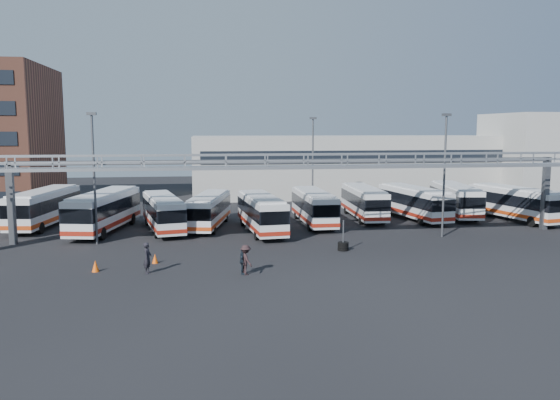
{
  "coord_description": "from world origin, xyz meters",
  "views": [
    {
      "loc": [
        -7.7,
        -35.44,
        8.93
      ],
      "look_at": [
        -1.82,
        6.0,
        3.49
      ],
      "focal_mm": 35.0,
      "sensor_mm": 36.0,
      "label": 1
    }
  ],
  "objects": [
    {
      "name": "gantry",
      "position": [
        0.0,
        5.87,
        5.51
      ],
      "size": [
        51.4,
        5.15,
        7.1
      ],
      "color": "#97999F",
      "rests_on": "ground"
    },
    {
      "name": "bus_3",
      "position": [
        -7.21,
        14.11,
        1.69
      ],
      "size": [
        4.36,
        10.33,
        3.06
      ],
      "rotation": [
        0.0,
        0.0,
        -0.21
      ],
      "color": "silver",
      "rests_on": "ground"
    },
    {
      "name": "ground",
      "position": [
        0.0,
        0.0,
        0.0
      ],
      "size": [
        140.0,
        140.0,
        0.0
      ],
      "primitive_type": "plane",
      "color": "black",
      "rests_on": "ground"
    },
    {
      "name": "building_right",
      "position": [
        38.0,
        32.0,
        5.5
      ],
      "size": [
        14.0,
        12.0,
        11.0
      ],
      "primitive_type": "cube",
      "color": "#B2B2AD",
      "rests_on": "ground"
    },
    {
      "name": "bus_4",
      "position": [
        -2.72,
        11.28,
        1.79
      ],
      "size": [
        3.46,
        10.82,
        3.23
      ],
      "rotation": [
        0.0,
        0.0,
        0.1
      ],
      "color": "silver",
      "rests_on": "ground"
    },
    {
      "name": "bus_0",
      "position": [
        -22.24,
        16.79,
        1.89
      ],
      "size": [
        4.18,
        11.5,
        3.42
      ],
      "rotation": [
        0.0,
        0.0,
        -0.14
      ],
      "color": "silver",
      "rests_on": "ground"
    },
    {
      "name": "bus_9",
      "position": [
        22.63,
        13.87,
        1.82
      ],
      "size": [
        4.59,
        11.12,
        3.29
      ],
      "rotation": [
        0.0,
        0.0,
        0.2
      ],
      "color": "silver",
      "rests_on": "ground"
    },
    {
      "name": "bus_1",
      "position": [
        -16.32,
        13.49,
        1.94
      ],
      "size": [
        4.95,
        11.87,
        3.51
      ],
      "rotation": [
        0.0,
        0.0,
        -0.2
      ],
      "color": "silver",
      "rests_on": "ground"
    },
    {
      "name": "tire_stack",
      "position": [
        2.49,
        3.11,
        0.39
      ],
      "size": [
        0.8,
        0.8,
        2.28
      ],
      "color": "black",
      "rests_on": "ground"
    },
    {
      "name": "warehouse",
      "position": [
        12.0,
        38.0,
        4.0
      ],
      "size": [
        42.0,
        14.0,
        8.0
      ],
      "primitive_type": "cube",
      "color": "#9E9E99",
      "rests_on": "ground"
    },
    {
      "name": "pedestrian_c",
      "position": [
        -5.18,
        -2.58,
        0.93
      ],
      "size": [
        1.14,
        1.39,
        1.86
      ],
      "primitive_type": "imported",
      "rotation": [
        0.0,
        0.0,
        2.01
      ],
      "color": "black",
      "rests_on": "ground"
    },
    {
      "name": "pedestrian_a",
      "position": [
        -11.22,
        -1.4,
        0.98
      ],
      "size": [
        0.6,
        0.79,
        1.95
      ],
      "primitive_type": "imported",
      "rotation": [
        0.0,
        0.0,
        1.38
      ],
      "color": "black",
      "rests_on": "ground"
    },
    {
      "name": "bus_2",
      "position": [
        -11.26,
        13.17,
        1.73
      ],
      "size": [
        4.47,
        10.57,
        3.13
      ],
      "rotation": [
        0.0,
        0.0,
        0.21
      ],
      "color": "silver",
      "rests_on": "ground"
    },
    {
      "name": "cone_left",
      "position": [
        -10.99,
        1.13,
        0.32
      ],
      "size": [
        0.41,
        0.41,
        0.65
      ],
      "primitive_type": "cone",
      "rotation": [
        0.0,
        0.0,
        -0.0
      ],
      "color": "#F2570D",
      "rests_on": "ground"
    },
    {
      "name": "bus_5",
      "position": [
        2.58,
        14.43,
        1.76
      ],
      "size": [
        2.49,
        10.49,
        3.18
      ],
      "rotation": [
        0.0,
        0.0,
        0.01
      ],
      "color": "silver",
      "rests_on": "ground"
    },
    {
      "name": "bus_8",
      "position": [
        17.99,
        17.17,
        1.82
      ],
      "size": [
        4.2,
        11.09,
        3.29
      ],
      "rotation": [
        0.0,
        0.0,
        -0.16
      ],
      "color": "silver",
      "rests_on": "ground"
    },
    {
      "name": "pedestrian_d",
      "position": [
        -5.35,
        -2.53,
        0.87
      ],
      "size": [
        0.66,
        1.09,
        1.74
      ],
      "primitive_type": "imported",
      "rotation": [
        0.0,
        0.0,
        1.32
      ],
      "color": "black",
      "rests_on": "ground"
    },
    {
      "name": "light_pole_mid",
      "position": [
        12.0,
        7.0,
        5.73
      ],
      "size": [
        0.7,
        0.35,
        10.21
      ],
      "color": "#4C4F54",
      "rests_on": "ground"
    },
    {
      "name": "bus_7",
      "position": [
        13.02,
        15.9,
        1.79
      ],
      "size": [
        3.98,
        10.91,
        3.24
      ],
      "rotation": [
        0.0,
        0.0,
        0.14
      ],
      "color": "silver",
      "rests_on": "ground"
    },
    {
      "name": "light_pole_left",
      "position": [
        -16.0,
        8.0,
        5.73
      ],
      "size": [
        0.7,
        0.35,
        10.21
      ],
      "color": "#4C4F54",
      "rests_on": "ground"
    },
    {
      "name": "cone_right",
      "position": [
        -14.53,
        -0.57,
        0.37
      ],
      "size": [
        0.52,
        0.52,
        0.73
      ],
      "primitive_type": "cone",
      "rotation": [
        0.0,
        0.0,
        0.13
      ],
      "color": "#F2570D",
      "rests_on": "ground"
    },
    {
      "name": "light_pole_back",
      "position": [
        4.0,
        22.0,
        5.73
      ],
      "size": [
        0.7,
        0.35,
        10.21
      ],
      "color": "#4C4F54",
      "rests_on": "ground"
    },
    {
      "name": "bus_6",
      "position": [
        8.23,
        17.0,
        1.77
      ],
      "size": [
        2.97,
        10.65,
        3.2
      ],
      "rotation": [
        0.0,
        0.0,
        -0.05
      ],
      "color": "silver",
      "rests_on": "ground"
    }
  ]
}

